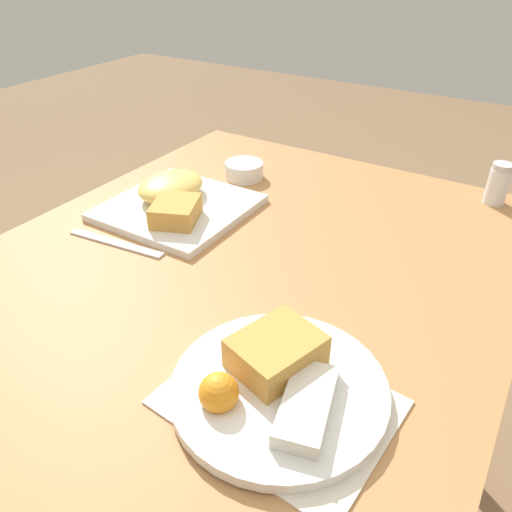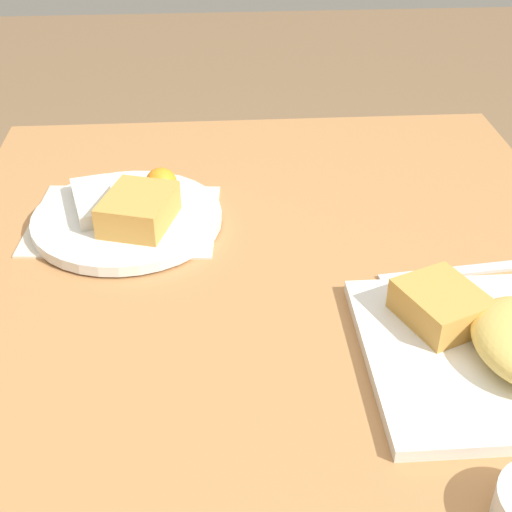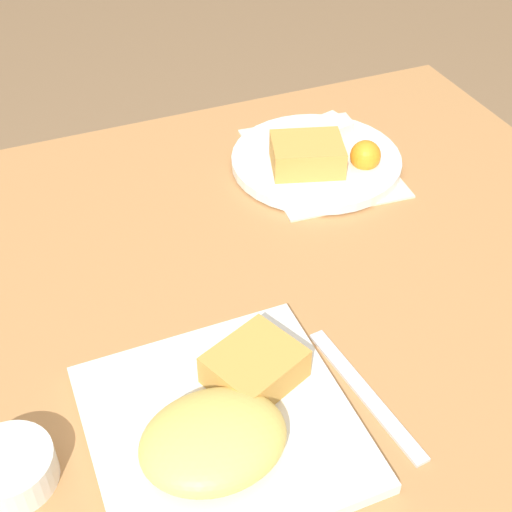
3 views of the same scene
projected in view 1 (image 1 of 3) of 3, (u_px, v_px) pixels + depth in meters
The scene contains 7 objects.
dining_table at pixel (235, 313), 0.83m from camera, with size 1.03×0.81×0.74m.
menu_card at pixel (278, 402), 0.56m from camera, with size 0.20×0.26×0.00m.
plate_square_near at pixel (175, 200), 0.93m from camera, with size 0.25×0.25×0.06m.
plate_oval_far at pixel (277, 381), 0.56m from camera, with size 0.25×0.25×0.05m.
sauce_ramekin at pixel (244, 170), 1.06m from camera, with size 0.08×0.08×0.03m.
salt_shaker at pixel (497, 186), 0.95m from camera, with size 0.04×0.04×0.08m.
butter_knife at pixel (116, 243), 0.84m from camera, with size 0.04×0.19×0.00m.
Camera 1 is at (0.53, 0.37, 1.18)m, focal length 35.00 mm.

